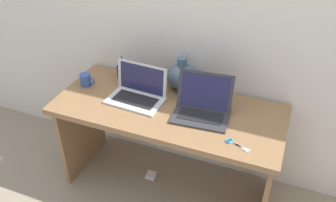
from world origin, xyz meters
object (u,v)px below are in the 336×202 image
Objects in this scene: coffee_mug at (86,80)px; power_brick at (151,175)px; green_vase at (182,76)px; laptop_left at (138,90)px; scissors at (233,143)px; pen_cup at (122,71)px; laptop_right at (203,104)px.

power_brick is at bearing -2.08° from coffee_mug.
power_brick is (-0.15, -0.23, -0.79)m from green_vase.
laptop_left is 0.31m from green_vase.
coffee_mug is 0.77× the size of scissors.
pen_cup is (-0.22, 0.20, -0.01)m from laptop_left.
laptop_right is at bearing -0.78° from laptop_left.
pen_cup is (0.18, 0.18, 0.00)m from coffee_mug.
laptop_left reaches higher than coffee_mug.
green_vase is at bearing 3.37° from pen_cup.
laptop_right is 2.48× the size of scissors.
green_vase is at bearing 18.58° from coffee_mug.
laptop_right is (0.44, -0.01, 0.01)m from laptop_left.
laptop_left reaches higher than scissors.
coffee_mug is at bearing 178.47° from laptop_left.
scissors reaches higher than power_brick.
green_vase is 3.33× the size of power_brick.
power_brick is at bearing -34.30° from pen_cup.
pen_cup is at bearing 145.70° from power_brick.
green_vase is 1.27× the size of pen_cup.
green_vase is (-0.22, 0.23, 0.03)m from laptop_right.
laptop_left is 0.41m from coffee_mug.
pen_cup is at bearing 45.42° from coffee_mug.
laptop_right is at bearing 139.30° from scissors.
scissors is (1.09, -0.23, -0.04)m from coffee_mug.
laptop_right is 0.33m from scissors.
laptop_right is 1.55× the size of green_vase.
coffee_mug reaches higher than scissors.
laptop_right reaches higher than pen_cup.
laptop_left is at bearing -134.83° from green_vase.
power_brick is at bearing -5.24° from laptop_left.
pen_cup is at bearing 163.15° from laptop_right.
scissors is (0.47, -0.44, -0.09)m from green_vase.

